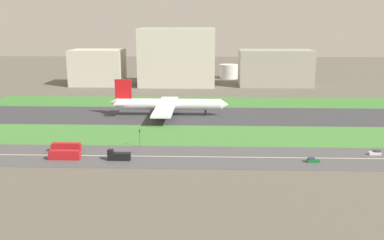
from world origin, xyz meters
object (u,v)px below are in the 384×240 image
at_px(car_0, 313,160).
at_px(truck_0, 118,156).
at_px(terminal_building, 98,67).
at_px(car_1, 375,153).
at_px(office_tower, 275,68).
at_px(fuel_tank_west, 198,69).
at_px(airliner, 166,104).
at_px(bus_1, 66,147).
at_px(traffic_light, 140,137).
at_px(hangar_building, 177,57).
at_px(bus_0, 65,155).
at_px(fuel_tank_centre, 229,71).

xyz_separation_m(car_0, truck_0, (-71.32, -0.00, 0.75)).
bearing_deg(terminal_building, truck_0, -73.96).
bearing_deg(car_1, office_tower, 93.53).
distance_m(car_1, fuel_tank_west, 238.52).
height_order(airliner, office_tower, office_tower).
distance_m(bus_1, terminal_building, 185.27).
bearing_deg(traffic_light, car_0, -15.23).
distance_m(car_1, traffic_light, 92.80).
bearing_deg(airliner, truck_0, -97.71).
distance_m(bus_1, truck_0, 24.89).
relative_size(bus_1, hangar_building, 0.20).
bearing_deg(truck_0, bus_1, -23.69).
relative_size(bus_0, office_tower, 0.20).
bearing_deg(airliner, fuel_tank_west, 84.92).
xyz_separation_m(traffic_light, terminal_building, (-60.40, 174.01, 9.83)).
height_order(terminal_building, office_tower, office_tower).
xyz_separation_m(bus_0, truck_0, (20.16, -0.00, -0.15)).
bearing_deg(fuel_tank_centre, office_tower, -52.72).
bearing_deg(truck_0, fuel_tank_centre, -102.40).
relative_size(airliner, hangar_building, 1.10).
bearing_deg(fuel_tank_centre, traffic_light, -102.09).
xyz_separation_m(airliner, hangar_building, (-1.78, 114.00, 16.32)).
bearing_deg(car_0, fuel_tank_centre, -85.37).
bearing_deg(bus_0, hangar_building, -98.57).
distance_m(airliner, car_0, 99.01).
height_order(truck_0, car_1, truck_0).
relative_size(car_0, office_tower, 0.08).
bearing_deg(car_0, truck_0, 0.00).
bearing_deg(bus_1, truck_0, -23.69).
distance_m(fuel_tank_west, fuel_tank_centre, 27.49).
bearing_deg(bus_0, fuel_tank_centre, -106.96).
bearing_deg(office_tower, fuel_tank_west, 143.89).
distance_m(traffic_light, terminal_building, 184.45).
height_order(truck_0, office_tower, office_tower).
relative_size(car_1, traffic_light, 0.61).
bearing_deg(airliner, car_1, -38.00).
bearing_deg(fuel_tank_west, bus_1, -101.81).
bearing_deg(truck_0, bus_0, -0.00).
bearing_deg(fuel_tank_west, truck_0, -95.95).
height_order(car_0, fuel_tank_west, fuel_tank_west).
height_order(terminal_building, fuel_tank_west, terminal_building).
distance_m(truck_0, fuel_tank_west, 238.37).
distance_m(bus_0, fuel_tank_centre, 247.82).
height_order(hangar_building, fuel_tank_west, hangar_building).
height_order(airliner, truck_0, airliner).
bearing_deg(car_1, fuel_tank_west, 107.81).
height_order(airliner, terminal_building, terminal_building).
bearing_deg(car_1, traffic_light, 175.05).
distance_m(bus_0, traffic_light, 31.20).
distance_m(bus_1, car_1, 120.39).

